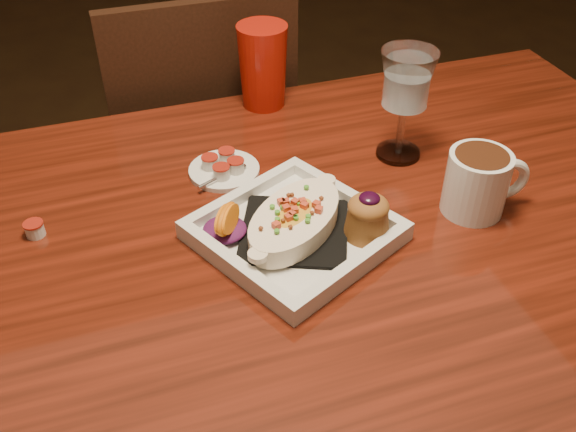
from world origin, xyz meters
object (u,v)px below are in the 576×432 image
object	(u,v)px
table	(282,284)
goblet	(406,86)
chair_far	(202,154)
red_tumbler	(263,66)
coffee_mug	(479,180)
plate	(302,225)
saucer	(224,169)

from	to	relation	value
table	goblet	bearing A→B (deg)	29.15
chair_far	red_tumbler	world-z (taller)	chair_far
chair_far	red_tumbler	size ratio (longest dim) A/B	5.78
coffee_mug	plate	bearing A→B (deg)	-176.91
coffee_mug	goblet	distance (m)	0.20
table	goblet	xyz separation A→B (m)	(0.26, 0.15, 0.23)
plate	coffee_mug	bearing A→B (deg)	-29.41
plate	goblet	bearing A→B (deg)	8.43
red_tumbler	coffee_mug	bearing A→B (deg)	-63.80
coffee_mug	chair_far	bearing A→B (deg)	121.78
table	saucer	bearing A→B (deg)	101.81
table	red_tumbler	world-z (taller)	red_tumbler
plate	goblet	world-z (taller)	goblet
chair_far	red_tumbler	xyz separation A→B (m)	(0.10, -0.23, 0.32)
table	saucer	distance (m)	0.22
plate	goblet	size ratio (longest dim) A/B	1.71
saucer	red_tumbler	distance (m)	0.26
coffee_mug	saucer	xyz separation A→B (m)	(-0.35, 0.22, -0.04)
saucer	goblet	bearing A→B (deg)	-7.85
chair_far	saucer	size ratio (longest dim) A/B	7.77
goblet	chair_far	bearing A→B (deg)	118.81
saucer	coffee_mug	bearing A→B (deg)	-32.41
goblet	saucer	bearing A→B (deg)	172.15
plate	chair_far	bearing A→B (deg)	66.88
table	plate	distance (m)	0.13
table	goblet	distance (m)	0.38
coffee_mug	red_tumbler	size ratio (longest dim) A/B	0.84
table	red_tumbler	xyz separation A→B (m)	(0.10, 0.40, 0.18)
chair_far	plate	world-z (taller)	chair_far
chair_far	table	bearing A→B (deg)	90.00
plate	saucer	world-z (taller)	plate
table	coffee_mug	size ratio (longest dim) A/B	11.06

